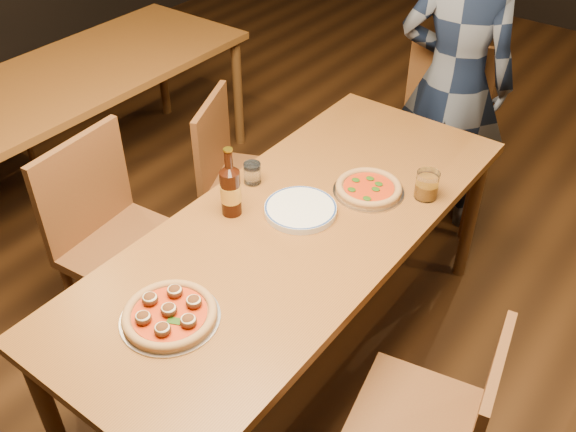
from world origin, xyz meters
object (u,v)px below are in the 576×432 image
Objects in this scene: beer_bottle at (231,191)px; chair_end at (441,138)px; chair_main_sw at (254,181)px; pizza_margherita at (369,188)px; pizza_meatball at (170,314)px; plate_stack at (301,210)px; table_left at (71,86)px; chair_main_e at (417,419)px; table_main at (296,239)px; amber_glass at (427,185)px; diner at (454,83)px; water_glass at (252,173)px; chair_main_nw at (131,249)px.

chair_end is at bearing 81.24° from beer_bottle.
chair_main_sw reaches higher than pizza_margherita.
plate_stack is at bearing 89.47° from pizza_meatball.
chair_main_e reaches higher than table_left.
plate_stack is at bearing 113.41° from table_main.
pizza_margherita is (0.11, 0.33, 0.09)m from table_main.
chair_end is at bearing 110.01° from amber_glass.
plate_stack is 0.17× the size of diner.
plate_stack is (-0.03, 0.07, 0.08)m from table_main.
amber_glass is 0.93m from diner.
amber_glass is at bearing 28.67° from pizza_margherita.
chair_main_e is at bearing 99.22° from diner.
pizza_meatball is at bearing -74.47° from chair_main_e.
chair_end is 11.03× the size of water_glass.
pizza_meatball is 1.10m from amber_glass.
table_main is at bearing -107.77° from pizza_margherita.
chair_main_sw is 3.29× the size of beer_bottle.
table_left is at bearing -170.61° from chair_end.
diner is at bearing 88.96° from pizza_meatball.
plate_stack is 0.27m from beer_bottle.
chair_main_e is 3.09× the size of pizza_margherita.
diner is at bearing 96.26° from pizza_margherita.
chair_main_sw is at bearing -130.44° from chair_main_e.
chair_main_nw is at bearing -156.39° from table_main.
pizza_meatball is (0.54, -1.06, 0.32)m from chair_main_sw.
chair_main_nw is 1.15× the size of chair_main_e.
pizza_margherita is (-0.57, 0.59, 0.34)m from chair_main_e.
diner is (-0.11, 0.98, 0.03)m from pizza_margherita.
beer_bottle is 0.22m from water_glass.
diner reaches higher than pizza_margherita.
beer_bottle reaches higher than chair_main_nw.
chair_main_e is 0.54× the size of diner.
table_left is at bearing 16.85° from diner.
water_glass is 1.24m from diner.
chair_main_nw is 3.54× the size of pizza_margherita.
beer_bottle reaches higher than table_left.
table_main is 0.76m from chair_main_e.
chair_main_nw is at bearing -100.19° from chair_main_e.
chair_end is at bearing 31.18° from table_left.
chair_main_e reaches higher than water_glass.
amber_glass is (0.34, 1.05, 0.03)m from pizza_meatball.
chair_main_sw reaches higher than plate_stack.
pizza_meatball is at bearing -90.53° from plate_stack.
chair_end is 0.60× the size of diner.
pizza_margherita is 2.50× the size of amber_glass.
chair_main_e is at bearing -20.75° from water_glass.
chair_main_e is 0.87m from pizza_meatball.
diner is at bearing -57.12° from chair_main_sw.
table_left is 2.02× the size of chair_main_nw.
pizza_meatball is (0.60, -0.33, 0.28)m from chair_main_nw.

